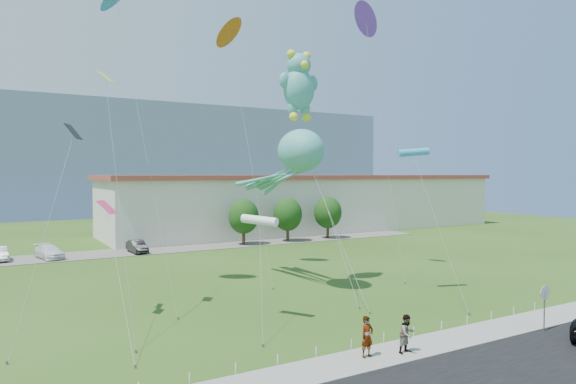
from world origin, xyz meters
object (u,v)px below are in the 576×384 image
(stop_sign, at_px, (545,297))
(pedestrian_right, at_px, (407,334))
(warehouse, at_px, (312,202))
(teddy_bear_kite, at_px, (299,84))
(pedestrian_left, at_px, (367,337))
(parked_car_white, at_px, (49,252))
(octopus_kite, at_px, (291,162))
(parked_car_black, at_px, (137,246))

(stop_sign, relative_size, pedestrian_right, 1.41)
(warehouse, bearing_deg, stop_sign, -108.90)
(warehouse, bearing_deg, teddy_bear_kite, -124.25)
(pedestrian_left, relative_size, pedestrian_right, 1.05)
(stop_sign, height_order, teddy_bear_kite, teddy_bear_kite)
(teddy_bear_kite, bearing_deg, pedestrian_left, -109.74)
(pedestrian_right, xyz_separation_m, parked_car_white, (-11.63, 37.77, -0.27))
(warehouse, xyz_separation_m, octopus_kite, (-22.84, -32.59, 5.09))
(warehouse, bearing_deg, pedestrian_left, -120.19)
(stop_sign, xyz_separation_m, pedestrian_left, (-10.64, 1.57, -0.84))
(stop_sign, xyz_separation_m, teddy_bear_kite, (-5.50, 15.90, 13.07))
(pedestrian_left, bearing_deg, parked_car_white, 99.71)
(octopus_kite, relative_size, teddy_bear_kite, 0.82)
(parked_car_white, bearing_deg, pedestrian_right, -85.97)
(parked_car_white, bearing_deg, parked_car_black, -17.29)
(stop_sign, height_order, pedestrian_right, stop_sign)
(stop_sign, relative_size, pedestrian_left, 1.35)
(pedestrian_right, bearing_deg, warehouse, 55.54)
(pedestrian_left, distance_m, parked_car_white, 38.51)
(stop_sign, distance_m, octopus_kite, 18.38)
(warehouse, height_order, octopus_kite, octopus_kite)
(pedestrian_right, xyz_separation_m, octopus_kite, (2.34, 14.53, 8.23))
(pedestrian_right, xyz_separation_m, teddy_bear_kite, (3.18, 14.82, 13.95))
(warehouse, xyz_separation_m, teddy_bear_kite, (-22.00, -32.31, 10.82))
(stop_sign, height_order, pedestrian_left, stop_sign)
(pedestrian_right, height_order, parked_car_white, pedestrian_right)
(teddy_bear_kite, bearing_deg, pedestrian_right, -102.12)
(parked_car_white, distance_m, octopus_kite, 28.41)
(stop_sign, xyz_separation_m, pedestrian_right, (-8.68, 1.08, -0.88))
(stop_sign, bearing_deg, teddy_bear_kite, 109.07)
(warehouse, relative_size, pedestrian_left, 32.92)
(pedestrian_right, distance_m, teddy_bear_kite, 20.60)
(stop_sign, distance_m, teddy_bear_kite, 21.30)
(pedestrian_left, relative_size, parked_car_white, 0.41)
(warehouse, relative_size, parked_car_black, 15.54)
(stop_sign, bearing_deg, parked_car_black, 107.29)
(pedestrian_right, relative_size, parked_car_black, 0.45)
(parked_car_white, relative_size, teddy_bear_kite, 0.26)
(pedestrian_left, bearing_deg, warehouse, 54.98)
(pedestrian_right, relative_size, parked_car_white, 0.39)
(parked_car_white, distance_m, parked_car_black, 8.43)
(warehouse, relative_size, parked_car_white, 13.48)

